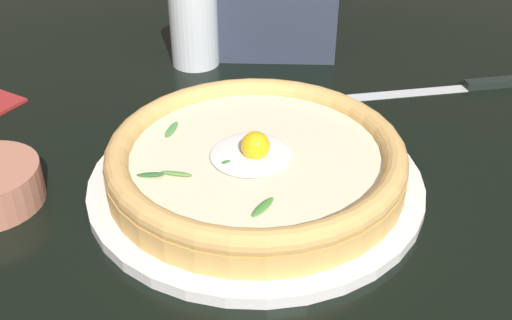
# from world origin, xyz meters

# --- Properties ---
(ground_plane) EXTENTS (2.40, 2.40, 0.03)m
(ground_plane) POSITION_xyz_m (0.00, 0.00, -0.01)
(ground_plane) COLOR black
(ground_plane) RESTS_ON ground
(pizza_plate) EXTENTS (0.34, 0.34, 0.01)m
(pizza_plate) POSITION_xyz_m (-0.01, -0.03, 0.01)
(pizza_plate) COLOR white
(pizza_plate) RESTS_ON ground
(pizza) EXTENTS (0.30, 0.30, 0.06)m
(pizza) POSITION_xyz_m (-0.01, -0.03, 0.03)
(pizza) COLOR #DDAB5A
(pizza) RESTS_ON pizza_plate
(table_knife) EXTENTS (0.10, 0.24, 0.01)m
(table_knife) POSITION_xyz_m (0.25, -0.28, 0.00)
(table_knife) COLOR silver
(table_knife) RESTS_ON ground
(drinking_glass) EXTENTS (0.07, 0.07, 0.11)m
(drinking_glass) POSITION_xyz_m (0.27, 0.10, 0.05)
(drinking_glass) COLOR silver
(drinking_glass) RESTS_ON ground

